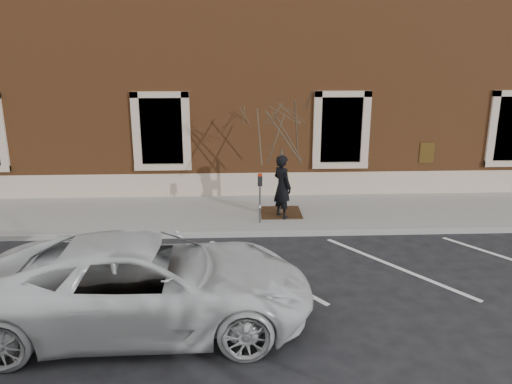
{
  "coord_description": "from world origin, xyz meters",
  "views": [
    {
      "loc": [
        -0.62,
        -13.03,
        5.01
      ],
      "look_at": [
        0.0,
        0.6,
        1.1
      ],
      "focal_mm": 35.0,
      "sensor_mm": 36.0,
      "label": 1
    }
  ],
  "objects_px": {
    "parking_meter": "(260,189)",
    "white_truck": "(148,283)",
    "man": "(282,187)",
    "sapling": "(282,131)"
  },
  "relations": [
    {
      "from": "parking_meter",
      "to": "white_truck",
      "type": "xyz_separation_m",
      "value": [
        -2.36,
        -5.22,
        -0.32
      ]
    },
    {
      "from": "parking_meter",
      "to": "white_truck",
      "type": "relative_size",
      "value": 0.24
    },
    {
      "from": "parking_meter",
      "to": "sapling",
      "type": "bearing_deg",
      "value": 53.94
    },
    {
      "from": "parking_meter",
      "to": "sapling",
      "type": "relative_size",
      "value": 0.4
    },
    {
      "from": "parking_meter",
      "to": "white_truck",
      "type": "bearing_deg",
      "value": -111.77
    },
    {
      "from": "man",
      "to": "white_truck",
      "type": "relative_size",
      "value": 0.31
    },
    {
      "from": "white_truck",
      "to": "parking_meter",
      "type": "bearing_deg",
      "value": -25.82
    },
    {
      "from": "sapling",
      "to": "white_truck",
      "type": "distance_m",
      "value": 7.04
    },
    {
      "from": "man",
      "to": "sapling",
      "type": "height_order",
      "value": "sapling"
    },
    {
      "from": "sapling",
      "to": "white_truck",
      "type": "height_order",
      "value": "sapling"
    }
  ]
}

